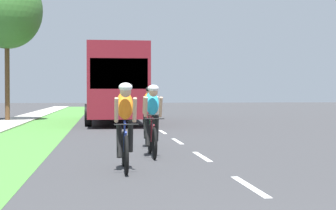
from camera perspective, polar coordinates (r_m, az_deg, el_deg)
ground_plane at (r=22.34m, az=-1.62°, el=-2.33°), size 120.00×120.00×0.00m
grass_verge at (r=22.36m, az=-13.30°, el=-2.35°), size 2.33×70.00×0.01m
lane_markings_center at (r=26.32m, az=-2.47°, el=-1.79°), size 0.12×54.07×0.01m
cyclist_lead at (r=9.37m, az=-4.73°, el=-2.27°), size 0.42×1.72×1.58m
cyclist_trailing at (r=11.43m, az=-1.74°, el=-1.64°), size 0.42×1.72×1.58m
cyclist_distant at (r=13.43m, az=-2.01°, el=-1.22°), size 0.42×1.72×1.58m
bus_maroon at (r=26.16m, az=-5.79°, el=2.52°), size 2.78×11.60×3.48m
suv_dark_green at (r=43.49m, az=-6.73°, el=0.63°), size 2.15×4.70×1.79m
sedan_silver at (r=53.30m, az=-6.20°, el=0.55°), size 1.98×4.30×1.52m
pickup_black at (r=65.01m, az=-6.62°, el=0.71°), size 2.22×5.10×1.64m
street_tree_near at (r=28.10m, az=-17.24°, el=9.88°), size 3.58×3.58×7.63m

